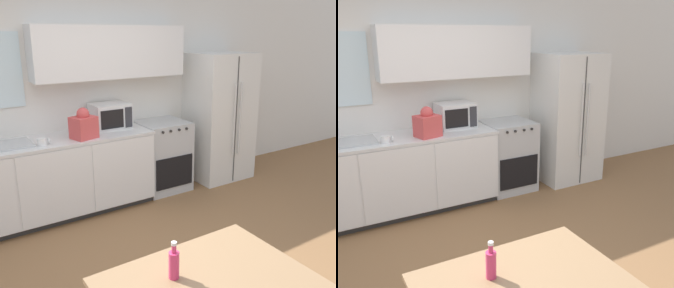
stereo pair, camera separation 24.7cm
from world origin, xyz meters
The scene contains 9 objects.
ground_plane centered at (0.00, 0.00, 0.00)m, with size 12.00×12.00×0.00m, color olive.
wall_back centered at (0.06, 2.03, 1.43)m, with size 12.00×0.38×2.70m.
kitchen_counter centered at (-0.43, 1.71, 0.47)m, with size 2.42×0.67×0.92m.
oven_range centered at (1.10, 1.73, 0.47)m, with size 0.63×0.62×0.93m.
refrigerator centered at (2.04, 1.69, 0.90)m, with size 0.84×0.73×1.79m.
microwave centered at (0.40, 1.82, 1.08)m, with size 0.44×0.37×0.31m.
coffee_mug centered at (-0.50, 1.52, 0.96)m, with size 0.13×0.09×0.08m.
grocery_bag_0 centered at (-0.03, 1.56, 1.07)m, with size 0.31×0.28×0.35m.
drink_bottle centered at (-0.42, -0.84, 0.83)m, with size 0.06×0.06×0.22m.
Camera 1 is at (-1.42, -2.33, 2.06)m, focal length 40.00 mm.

